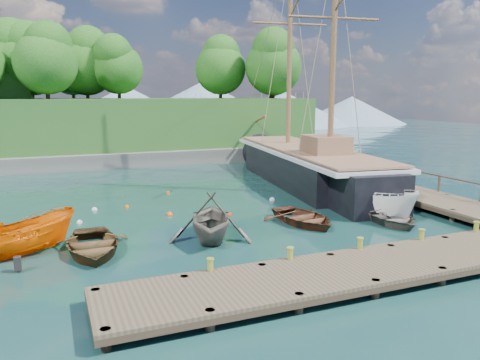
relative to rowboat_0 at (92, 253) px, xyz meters
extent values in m
plane|color=#153630|center=(7.35, -0.09, 0.00)|extent=(160.00, 160.00, 0.00)
cube|color=#4C3F2B|center=(9.35, -6.59, 0.54)|extent=(20.00, 3.20, 0.12)
cube|color=black|center=(9.35, -6.59, 0.38)|extent=(20.00, 3.20, 0.20)
cylinder|color=black|center=(-0.35, -7.89, 0.05)|extent=(0.28, 0.28, 1.10)
cylinder|color=black|center=(-0.35, -5.29, 0.05)|extent=(0.28, 0.28, 1.10)
cube|color=#4C3F2B|center=(18.85, 6.91, 0.54)|extent=(3.20, 24.00, 0.12)
cube|color=black|center=(18.85, 6.91, 0.38)|extent=(3.20, 24.00, 0.20)
cylinder|color=black|center=(17.55, 18.61, 0.05)|extent=(0.28, 0.28, 1.10)
cylinder|color=black|center=(20.15, 18.61, 0.05)|extent=(0.28, 0.28, 1.10)
cylinder|color=olive|center=(3.35, -5.19, 0.00)|extent=(0.26, 0.26, 0.45)
cylinder|color=olive|center=(6.35, -5.19, 0.00)|extent=(0.26, 0.26, 0.45)
cylinder|color=olive|center=(9.35, -5.19, 0.00)|extent=(0.26, 0.26, 0.45)
cylinder|color=olive|center=(12.35, -5.19, 0.00)|extent=(0.26, 0.26, 0.45)
cylinder|color=olive|center=(15.35, -5.19, 0.00)|extent=(0.26, 0.26, 0.45)
imported|color=#50391E|center=(0.00, 0.00, 0.00)|extent=(3.34, 4.58, 0.93)
imported|color=#5E594F|center=(5.06, -0.19, 0.00)|extent=(4.93, 5.29, 2.27)
imported|color=#55301E|center=(10.21, 0.59, 0.00)|extent=(3.49, 4.54, 0.87)
imported|color=#625950|center=(14.35, -0.83, 0.00)|extent=(3.44, 4.48, 0.86)
imported|color=#EF6800|center=(-2.59, 0.78, 0.00)|extent=(4.81, 3.42, 1.74)
imported|color=white|center=(14.54, 0.28, 0.00)|extent=(2.66, 5.22, 1.93)
cube|color=black|center=(15.85, 10.06, 0.78)|extent=(6.93, 15.65, 3.14)
cube|color=black|center=(17.18, 19.69, 0.78)|extent=(3.33, 5.08, 2.83)
cube|color=black|center=(14.66, 1.50, 0.78)|extent=(3.94, 4.32, 2.98)
cube|color=silver|center=(15.85, 10.06, 2.30)|extent=(7.64, 20.36, 0.25)
cube|color=brown|center=(15.85, 10.06, 2.55)|extent=(7.14, 19.87, 0.12)
cube|color=brown|center=(15.40, 6.85, 3.15)|extent=(2.84, 3.31, 1.20)
cylinder|color=brown|center=(17.67, 23.23, 3.75)|extent=(1.18, 6.86, 1.69)
cylinder|color=brown|center=(16.38, 13.91, 10.90)|extent=(0.36, 0.36, 16.69)
cylinder|color=brown|center=(15.31, 6.21, 10.23)|extent=(0.36, 0.36, 15.35)
cylinder|color=#8C7A59|center=(17.23, 20.06, 11.16)|extent=(1.63, 11.44, 9.69)
sphere|color=silver|center=(-0.20, 4.96, 0.00)|extent=(0.30, 0.30, 0.30)
sphere|color=#ED5213|center=(4.40, 4.78, 0.00)|extent=(0.35, 0.35, 0.35)
sphere|color=red|center=(7.36, 3.51, 0.00)|extent=(0.31, 0.31, 0.31)
sphere|color=silver|center=(11.07, 5.87, 0.00)|extent=(0.36, 0.36, 0.36)
sphere|color=#DD5D03|center=(2.54, 7.42, 0.00)|extent=(0.27, 0.27, 0.27)
sphere|color=orange|center=(5.67, 10.34, 0.00)|extent=(0.27, 0.27, 0.27)
sphere|color=silver|center=(0.76, 7.44, 0.00)|extent=(0.32, 0.32, 0.32)
sphere|color=#EE1B00|center=(10.71, 2.58, 0.00)|extent=(0.33, 0.33, 0.33)
cube|color=#474744|center=(-0.65, 23.91, 0.60)|extent=(50.00, 4.00, 1.40)
cube|color=#23501F|center=(-0.65, 29.91, 3.00)|extent=(50.00, 14.00, 6.00)
cylinder|color=#382616|center=(21.26, 26.56, 6.70)|extent=(0.36, 0.36, 1.40)
sphere|color=#1B4D11|center=(21.26, 26.56, 9.30)|extent=(6.00, 6.00, 6.00)
cylinder|color=#382616|center=(5.74, 31.12, 6.70)|extent=(0.36, 0.36, 1.40)
sphere|color=#1B4D11|center=(5.74, 31.12, 9.00)|extent=(5.13, 5.13, 5.13)
cylinder|color=#382616|center=(-2.80, 30.11, 6.70)|extent=(0.36, 0.36, 1.40)
sphere|color=#1B4D11|center=(-2.80, 30.11, 9.24)|extent=(5.82, 5.82, 5.82)
cylinder|color=#382616|center=(2.77, 33.26, 6.70)|extent=(0.36, 0.36, 1.40)
sphere|color=#1B4D11|center=(2.77, 33.26, 9.32)|extent=(6.05, 6.05, 6.05)
cylinder|color=#382616|center=(21.44, 27.56, 6.70)|extent=(0.36, 0.36, 1.40)
sphere|color=#1B4D11|center=(21.44, 27.56, 8.87)|extent=(4.77, 4.77, 4.77)
cylinder|color=#382616|center=(-1.16, 26.46, 6.70)|extent=(0.36, 0.36, 1.40)
sphere|color=#1B4D11|center=(-1.16, 26.46, 9.11)|extent=(5.47, 5.47, 5.47)
cylinder|color=#382616|center=(16.62, 30.30, 6.70)|extent=(0.36, 0.36, 1.40)
sphere|color=#1B4D11|center=(16.62, 30.30, 9.14)|extent=(5.55, 5.55, 5.55)
cylinder|color=#382616|center=(-2.67, 37.67, 6.70)|extent=(0.36, 0.36, 1.40)
sphere|color=#1B4D11|center=(-2.67, 37.67, 9.39)|extent=(6.25, 6.25, 6.25)
cylinder|color=#382616|center=(1.62, 38.28, 6.70)|extent=(0.36, 0.36, 1.40)
sphere|color=#1B4D11|center=(1.62, 38.28, 9.26)|extent=(5.89, 5.89, 5.89)
cylinder|color=#382616|center=(-4.55, 30.93, 6.70)|extent=(0.36, 0.36, 1.40)
sphere|color=#1B4D11|center=(-4.55, 30.93, 9.33)|extent=(6.08, 6.08, 6.08)
cone|color=#728CA5|center=(27.35, 69.91, 4.50)|extent=(36.00, 36.00, 9.00)
cone|color=#728CA5|center=(45.35, 69.91, 3.50)|extent=(28.00, 28.00, 7.00)
cone|color=#728CA5|center=(12.35, 69.91, 4.00)|extent=(32.00, 32.00, 8.00)
cone|color=#728CA5|center=(62.35, 69.91, 3.00)|extent=(24.00, 24.00, 6.00)
camera|label=1|loc=(-1.33, -19.22, 6.38)|focal=35.00mm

